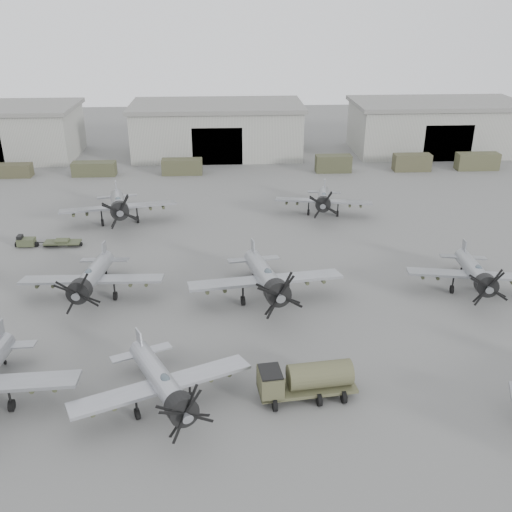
{
  "coord_description": "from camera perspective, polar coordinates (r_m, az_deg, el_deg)",
  "views": [
    {
      "loc": [
        1.15,
        -36.02,
        25.13
      ],
      "look_at": [
        3.92,
        13.39,
        2.5
      ],
      "focal_mm": 40.0,
      "sensor_mm": 36.0,
      "label": 1
    }
  ],
  "objects": [
    {
      "name": "support_truck_7",
      "position": [
        97.77,
        21.25,
        8.82
      ],
      "size": [
        6.61,
        2.2,
        2.64
      ],
      "primitive_type": "cube",
      "color": "#44452D",
      "rests_on": "ground"
    },
    {
      "name": "aircraft_mid_1",
      "position": [
        52.78,
        -16.17,
        -2.09
      ],
      "size": [
        12.67,
        11.4,
        5.09
      ],
      "rotation": [
        0.0,
        0.0,
        -0.02
      ],
      "color": "#919399",
      "rests_on": "ground"
    },
    {
      "name": "ground",
      "position": [
        43.94,
        -4.2,
        -10.39
      ],
      "size": [
        220.0,
        220.0,
        0.0
      ],
      "primitive_type": "plane",
      "color": "#585956",
      "rests_on": "ground"
    },
    {
      "name": "aircraft_near_1",
      "position": [
        38.36,
        -9.28,
        -12.49
      ],
      "size": [
        11.93,
        10.8,
        4.86
      ],
      "rotation": [
        0.0,
        0.0,
        0.41
      ],
      "color": "#9EA0A7",
      "rests_on": "ground"
    },
    {
      "name": "fuel_tanker",
      "position": [
        39.71,
        5.0,
        -12.1
      ],
      "size": [
        6.88,
        3.62,
        2.57
      ],
      "rotation": [
        0.0,
        0.0,
        0.12
      ],
      "color": "#4B4B31",
      "rests_on": "ground"
    },
    {
      "name": "hangar_center",
      "position": [
        100.17,
        -3.89,
        12.56
      ],
      "size": [
        29.0,
        14.8,
        8.7
      ],
      "color": "#A0A197",
      "rests_on": "ground"
    },
    {
      "name": "support_truck_6",
      "position": [
        93.98,
        15.33,
        9.02
      ],
      "size": [
        5.78,
        2.2,
        2.62
      ],
      "primitive_type": "cube",
      "color": "#42412B",
      "rests_on": "ground"
    },
    {
      "name": "aircraft_far_1",
      "position": [
        71.39,
        6.77,
        5.65
      ],
      "size": [
        12.14,
        10.93,
        4.82
      ],
      "rotation": [
        0.0,
        0.0,
        -0.19
      ],
      "color": "gray",
      "rests_on": "ground"
    },
    {
      "name": "aircraft_mid_3",
      "position": [
        55.48,
        21.12,
        -1.61
      ],
      "size": [
        12.22,
        11.0,
        4.85
      ],
      "rotation": [
        0.0,
        0.0,
        -0.19
      ],
      "color": "#909398",
      "rests_on": "ground"
    },
    {
      "name": "aircraft_far_0",
      "position": [
        69.96,
        -13.59,
        5.0
      ],
      "size": [
        13.89,
        12.5,
        5.51
      ],
      "rotation": [
        0.0,
        0.0,
        0.21
      ],
      "color": "gray",
      "rests_on": "ground"
    },
    {
      "name": "tug_trailer",
      "position": [
        66.92,
        -20.78,
        1.31
      ],
      "size": [
        6.8,
        1.51,
        1.37
      ],
      "rotation": [
        0.0,
        0.0,
        -0.02
      ],
      "color": "#3B412A",
      "rests_on": "ground"
    },
    {
      "name": "aircraft_mid_2",
      "position": [
        50.18,
        1.04,
        -2.22
      ],
      "size": [
        13.92,
        12.53,
        5.53
      ],
      "rotation": [
        0.0,
        0.0,
        0.14
      ],
      "color": "#989BA1",
      "rests_on": "ground"
    },
    {
      "name": "support_truck_2",
      "position": [
        91.53,
        -15.87,
        8.39
      ],
      "size": [
        6.55,
        2.2,
        2.12
      ],
      "primitive_type": "cube",
      "color": "#3E402A",
      "rests_on": "ground"
    },
    {
      "name": "support_truck_5",
      "position": [
        90.85,
        7.74,
        9.15
      ],
      "size": [
        5.52,
        2.2,
        2.62
      ],
      "primitive_type": "cube",
      "color": "#3C3E28",
      "rests_on": "ground"
    },
    {
      "name": "hangar_right",
      "position": [
        106.72,
        17.47,
        12.26
      ],
      "size": [
        29.0,
        14.8,
        8.7
      ],
      "color": "#A0A197",
      "rests_on": "ground"
    },
    {
      "name": "support_truck_3",
      "position": [
        89.53,
        -7.4,
        8.86
      ],
      "size": [
        6.17,
        2.2,
        2.38
      ],
      "primitive_type": "cube",
      "color": "#40412A",
      "rests_on": "ground"
    },
    {
      "name": "support_truck_1",
      "position": [
        95.02,
        -23.23,
        7.87
      ],
      "size": [
        5.9,
        2.2,
        1.99
      ],
      "primitive_type": "cube",
      "color": "#3F3E29",
      "rests_on": "ground"
    }
  ]
}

